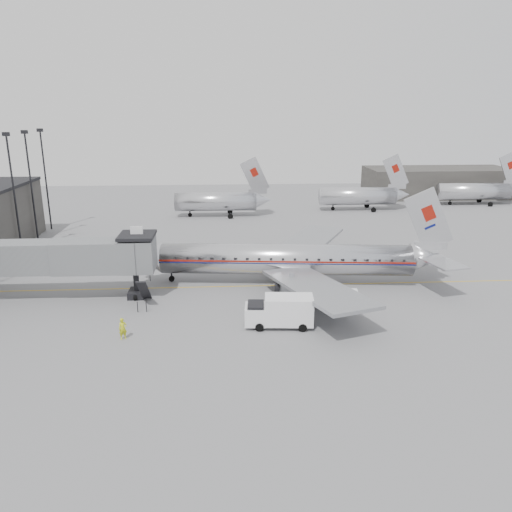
# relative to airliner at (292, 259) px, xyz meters

# --- Properties ---
(ground) EXTENTS (160.00, 160.00, 0.00)m
(ground) POSITION_rel_airliner_xyz_m (-6.66, -6.69, -2.64)
(ground) COLOR slate
(ground) RESTS_ON ground
(hangar) EXTENTS (30.00, 12.00, 6.00)m
(hangar) POSITION_rel_airliner_xyz_m (38.34, 53.31, 0.36)
(hangar) COLOR #353331
(hangar) RESTS_ON ground
(apron_line) EXTENTS (60.00, 0.15, 0.01)m
(apron_line) POSITION_rel_airliner_xyz_m (-3.66, -0.69, -2.64)
(apron_line) COLOR gold
(apron_line) RESTS_ON ground
(jet_bridge) EXTENTS (21.00, 6.20, 7.10)m
(jet_bridge) POSITION_rel_airliner_xyz_m (-23.32, -3.02, 1.54)
(jet_bridge) COLOR #575A5C
(jet_bridge) RESTS_ON ground
(distant_aircraft_near) EXTENTS (16.39, 3.20, 10.26)m
(distant_aircraft_near) POSITION_rel_airliner_xyz_m (-8.45, 35.31, 0.09)
(distant_aircraft_near) COLOR silver
(distant_aircraft_near) RESTS_ON ground
(distant_aircraft_mid) EXTENTS (16.39, 3.20, 10.26)m
(distant_aircraft_mid) POSITION_rel_airliner_xyz_m (17.55, 39.31, 0.09)
(distant_aircraft_mid) COLOR silver
(distant_aircraft_mid) RESTS_ON ground
(distant_aircraft_far) EXTENTS (16.39, 3.20, 10.26)m
(distant_aircraft_far) POSITION_rel_airliner_xyz_m (41.55, 43.31, 0.09)
(distant_aircraft_far) COLOR silver
(distant_aircraft_far) RESTS_ON ground
(airliner) EXTENTS (33.21, 30.64, 10.51)m
(airliner) POSITION_rel_airliner_xyz_m (0.00, 0.00, 0.00)
(airliner) COLOR silver
(airliner) RESTS_ON ground
(service_van) EXTENTS (5.96, 2.69, 2.73)m
(service_van) POSITION_rel_airliner_xyz_m (-2.50, -11.03, -1.21)
(service_van) COLOR white
(service_van) RESTS_ON ground
(baggage_cart_navy) EXTENTS (2.17, 1.73, 1.61)m
(baggage_cart_navy) POSITION_rel_airliner_xyz_m (1.15, -4.69, -1.79)
(baggage_cart_navy) COLOR #0E1438
(baggage_cart_navy) RESTS_ON ground
(baggage_cart_white) EXTENTS (2.52, 2.03, 1.82)m
(baggage_cart_white) POSITION_rel_airliner_xyz_m (4.00, -7.68, -1.67)
(baggage_cart_white) COLOR silver
(baggage_cart_white) RESTS_ON ground
(ramp_worker) EXTENTS (0.78, 0.68, 1.80)m
(ramp_worker) POSITION_rel_airliner_xyz_m (-15.50, -12.69, -1.74)
(ramp_worker) COLOR #BFC817
(ramp_worker) RESTS_ON ground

